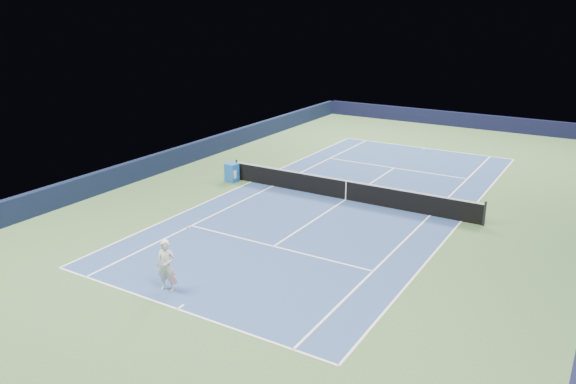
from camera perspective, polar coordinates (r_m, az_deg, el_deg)
The scene contains 18 objects.
ground at distance 26.92m, azimuth 5.88°, elevation -0.78°, with size 40.00×40.00×0.00m, color #3C5C32.
wall_far at distance 44.98m, azimuth 16.94°, elevation 7.05°, with size 22.00×0.35×1.10m, color black.
wall_left at distance 32.62m, azimuth -11.53°, elevation 3.38°, with size 0.35×40.00×1.10m, color #101832.
court_surface at distance 26.92m, azimuth 5.88°, elevation -0.77°, with size 10.97×23.77×0.01m, color navy.
baseline_far at distance 37.60m, azimuth 13.73°, elevation 4.36°, with size 10.97×0.08×0.00m, color white.
baseline_near at distance 17.82m, azimuth -11.19°, elevation -11.58°, with size 10.97×0.08×0.00m, color white.
sideline_doubles_right at distance 25.24m, azimuth 17.19°, elevation -2.85°, with size 0.08×23.77×0.00m, color white.
sideline_doubles_left at distance 29.53m, azimuth -3.77°, elevation 1.05°, with size 0.08×23.77×0.00m, color white.
sideline_singles_right at distance 25.56m, azimuth 14.23°, elevation -2.31°, with size 0.08×23.77×0.00m, color white.
sideline_singles_left at distance 28.80m, azimuth -1.52°, elevation 0.63°, with size 0.08×23.77×0.00m, color white.
service_line_far at distance 32.57m, azimuth 10.74°, elevation 2.42°, with size 8.23×0.08×0.00m, color white.
service_line_near at distance 21.68m, azimuth -1.46°, elevation -5.53°, with size 8.23×0.08×0.00m, color white.
center_service_line at distance 26.92m, azimuth 5.88°, elevation -0.76°, with size 0.08×12.80×0.00m, color white.
center_mark_far at distance 37.47m, azimuth 13.66°, elevation 4.32°, with size 0.08×0.30×0.00m, color white.
center_mark_near at distance 17.91m, azimuth -10.86°, elevation -11.39°, with size 0.08×0.30×0.00m, color white.
tennis_net at distance 26.76m, azimuth 5.91°, elevation 0.24°, with size 12.90×0.10×1.07m.
sponsor_cube at distance 29.56m, azimuth -5.72°, elevation 1.98°, with size 0.64×0.59×0.98m.
tennis_player at distance 18.59m, azimuth -12.26°, elevation -7.32°, with size 0.84×1.33×1.90m.
Camera 1 is at (10.71, -23.07, 8.82)m, focal length 35.00 mm.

